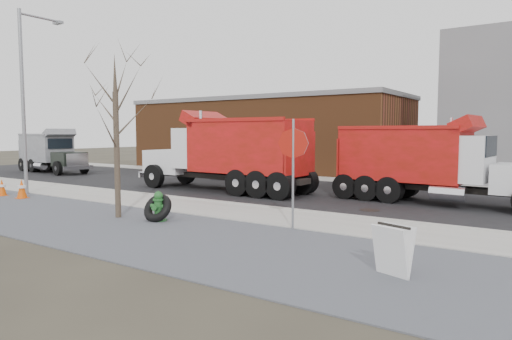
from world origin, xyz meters
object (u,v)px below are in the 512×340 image
Objects in this scene: truck_tire at (158,208)px; stop_sign at (293,156)px; dump_truck_red_b at (229,151)px; dump_truck_grey at (51,151)px; dump_truck_red_a at (429,160)px; fire_hydrant at (158,208)px; sandwich_board at (393,250)px.

stop_sign is at bearing 16.40° from truck_tire.
dump_truck_red_b is 1.33× the size of dump_truck_grey.
dump_truck_red_b reaches higher than dump_truck_red_a.
dump_truck_red_b reaches higher than fire_hydrant.
sandwich_board is at bearing -10.08° from truck_tire.
sandwich_board is at bearing -76.51° from dump_truck_red_a.
sandwich_board is 0.11× the size of dump_truck_red_b.
sandwich_board is at bearing 141.58° from dump_truck_red_b.
dump_truck_grey is (-18.77, 8.20, 1.06)m from fire_hydrant.
fire_hydrant is 0.11× the size of dump_truck_red_b.
truck_tire is 20.49m from dump_truck_grey.
stop_sign is 23.87m from dump_truck_grey.
dump_truck_grey reaches higher than sandwich_board.
sandwich_board is 9.95m from dump_truck_red_a.
truck_tire is at bearing 173.52° from fire_hydrant.
dump_truck_red_a reaches higher than dump_truck_grey.
truck_tire is 0.16× the size of dump_truck_grey.
dump_truck_red_b reaches higher than stop_sign.
fire_hydrant reaches higher than truck_tire.
dump_truck_grey is at bearing 156.36° from truck_tire.
stop_sign is 0.35× the size of dump_truck_red_b.
sandwich_board is at bearing -34.72° from stop_sign.
dump_truck_red_a is (5.99, 8.38, 1.24)m from fire_hydrant.
fire_hydrant is 7.75m from sandwich_board.
fire_hydrant is at bearing -162.79° from stop_sign.
dump_truck_red_a is at bearing 7.65° from dump_truck_grey.
sandwich_board reaches higher than fire_hydrant.
stop_sign is 0.47× the size of dump_truck_grey.
dump_truck_red_b is at bearing -166.44° from dump_truck_red_a.
dump_truck_red_a is 0.93× the size of dump_truck_red_b.
truck_tire is 0.12× the size of dump_truck_red_b.
truck_tire is (-0.03, -0.00, -0.02)m from fire_hydrant.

